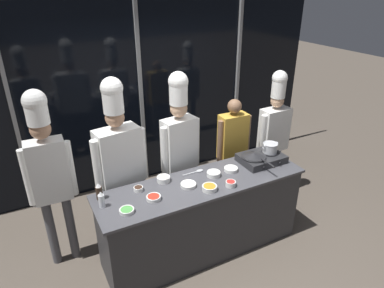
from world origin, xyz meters
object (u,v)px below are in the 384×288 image
prep_bowl_carrots (210,187)px  prep_bowl_rice (231,169)px  prep_bowl_chili_flakes (154,197)px  prep_bowl_noodles (188,185)px  serving_spoon_slotted (197,171)px  prep_bowl_scallions (127,210)px  chef_pastry (274,128)px  squeeze_bottle_clear (101,200)px  squeeze_bottle_soy (99,191)px  prep_bowl_bell_pepper (231,183)px  frying_pan (254,155)px  person_guest (232,144)px  prep_bowl_chicken (163,179)px  chef_head (48,165)px  chef_sous (119,157)px  prep_bowl_soy_glaze (138,189)px  prep_bowl_garlic (214,173)px  stock_pot (270,147)px  portable_stove (261,158)px  chef_line (179,141)px

prep_bowl_carrots → prep_bowl_rice: size_ratio=1.01×
prep_bowl_chili_flakes → prep_bowl_rice: bearing=6.6°
prep_bowl_noodles → serving_spoon_slotted: prep_bowl_noodles is taller
prep_bowl_scallions → chef_pastry: chef_pastry is taller
squeeze_bottle_clear → squeeze_bottle_soy: squeeze_bottle_soy is taller
prep_bowl_bell_pepper → frying_pan: bearing=28.6°
prep_bowl_bell_pepper → person_guest: bearing=55.0°
prep_bowl_chili_flakes → chef_pastry: bearing=16.9°
squeeze_bottle_clear → prep_bowl_chicken: (0.71, 0.15, -0.05)m
squeeze_bottle_soy → prep_bowl_chicken: 0.69m
prep_bowl_noodles → prep_bowl_bell_pepper: prep_bowl_bell_pepper is taller
squeeze_bottle_soy → chef_head: size_ratio=0.09×
chef_head → chef_sous: bearing=176.8°
frying_pan → prep_bowl_scallions: size_ratio=3.61×
prep_bowl_chili_flakes → prep_bowl_bell_pepper: bearing=-10.6°
prep_bowl_chili_flakes → prep_bowl_noodles: (0.42, 0.05, -0.00)m
prep_bowl_soy_glaze → serving_spoon_slotted: prep_bowl_soy_glaze is taller
squeeze_bottle_soy → prep_bowl_scallions: bearing=-63.5°
prep_bowl_soy_glaze → prep_bowl_garlic: bearing=-7.4°
prep_bowl_soy_glaze → chef_sous: 0.43m
person_guest → prep_bowl_bell_pepper: bearing=56.7°
frying_pan → prep_bowl_chicken: (-1.09, 0.14, -0.09)m
prep_bowl_noodles → chef_sous: (-0.57, 0.53, 0.22)m
frying_pan → prep_bowl_rice: bearing=-178.6°
serving_spoon_slotted → prep_bowl_carrots: bearing=-99.4°
stock_pot → serving_spoon_slotted: size_ratio=0.77×
prep_bowl_garlic → squeeze_bottle_clear: bearing=179.7°
prep_bowl_noodles → prep_bowl_chili_flakes: bearing=-172.9°
prep_bowl_rice → prep_bowl_chicken: bearing=168.9°
prep_bowl_noodles → portable_stove: bearing=4.2°
prep_bowl_bell_pepper → squeeze_bottle_soy: bearing=162.1°
chef_sous → portable_stove: bearing=155.2°
frying_pan → stock_pot: (0.24, 0.00, 0.04)m
chef_pastry → prep_bowl_scallions: bearing=14.8°
serving_spoon_slotted → prep_bowl_scallions: bearing=-159.8°
prep_bowl_chili_flakes → chef_line: bearing=45.8°
frying_pan → prep_bowl_chili_flakes: (-1.32, -0.12, -0.10)m
stock_pot → prep_bowl_soy_glaze: (-1.63, 0.09, -0.14)m
stock_pot → prep_bowl_rice: 0.58m
prep_bowl_soy_glaze → chef_pastry: bearing=10.6°
squeeze_bottle_clear → prep_bowl_soy_glaze: squeeze_bottle_clear is taller
squeeze_bottle_soy → person_guest: size_ratio=0.11×
squeeze_bottle_clear → person_guest: size_ratio=0.11×
prep_bowl_garlic → serving_spoon_slotted: (-0.12, 0.16, -0.02)m
squeeze_bottle_clear → prep_bowl_carrots: bearing=-12.3°
prep_bowl_carrots → prep_bowl_noodles: size_ratio=0.95×
serving_spoon_slotted → chef_head: bearing=166.3°
stock_pot → prep_bowl_soy_glaze: stock_pot is taller
stock_pot → prep_bowl_scallions: 1.87m
squeeze_bottle_soy → prep_bowl_carrots: squeeze_bottle_soy is taller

